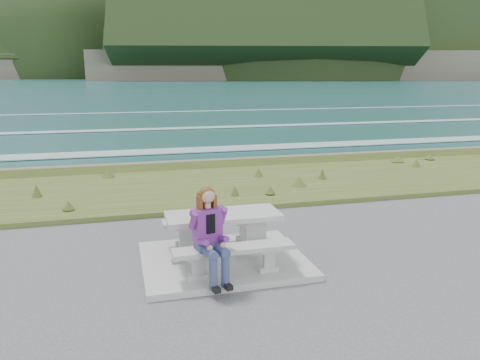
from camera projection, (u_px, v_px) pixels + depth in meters
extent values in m
cube|color=#ADACA7|center=(224.00, 260.00, 7.59)|extent=(2.60, 2.10, 0.10)
cube|color=#ADACA7|center=(190.00, 258.00, 7.44)|extent=(0.62, 0.12, 0.08)
cube|color=#ADACA7|center=(190.00, 241.00, 7.37)|extent=(0.34, 0.09, 0.51)
cube|color=#ADACA7|center=(190.00, 223.00, 7.30)|extent=(0.62, 0.12, 0.08)
cube|color=#ADACA7|center=(255.00, 252.00, 7.70)|extent=(0.62, 0.12, 0.08)
cube|color=#ADACA7|center=(256.00, 235.00, 7.64)|extent=(0.34, 0.09, 0.51)
cube|color=#ADACA7|center=(256.00, 218.00, 7.57)|extent=(0.62, 0.12, 0.08)
cube|color=#ADACA7|center=(223.00, 216.00, 7.42)|extent=(1.80, 0.75, 0.08)
cube|color=#ADACA7|center=(198.00, 277.00, 6.78)|extent=(0.30, 0.12, 0.08)
cube|color=#ADACA7|center=(198.00, 267.00, 6.74)|extent=(0.17, 0.09, 0.22)
cube|color=#ADACA7|center=(197.00, 257.00, 6.71)|extent=(0.30, 0.12, 0.08)
cube|color=#ADACA7|center=(269.00, 269.00, 7.05)|extent=(0.30, 0.12, 0.08)
cube|color=#ADACA7|center=(269.00, 259.00, 7.01)|extent=(0.17, 0.09, 0.22)
cube|color=#ADACA7|center=(269.00, 250.00, 6.98)|extent=(0.30, 0.12, 0.08)
cube|color=#ADACA7|center=(234.00, 249.00, 6.83)|extent=(1.80, 0.35, 0.07)
cube|color=#ADACA7|center=(184.00, 243.00, 8.10)|extent=(0.30, 0.12, 0.08)
cube|color=#ADACA7|center=(184.00, 235.00, 8.06)|extent=(0.17, 0.09, 0.22)
cube|color=#ADACA7|center=(184.00, 227.00, 8.03)|extent=(0.30, 0.12, 0.08)
cube|color=#ADACA7|center=(244.00, 238.00, 8.36)|extent=(0.30, 0.12, 0.08)
cube|color=#ADACA7|center=(244.00, 230.00, 8.33)|extent=(0.17, 0.09, 0.22)
cube|color=#ADACA7|center=(244.00, 222.00, 8.30)|extent=(0.30, 0.12, 0.08)
cube|color=#ADACA7|center=(214.00, 220.00, 8.15)|extent=(1.80, 0.35, 0.07)
cube|color=#2F4A1C|center=(182.00, 190.00, 12.31)|extent=(160.00, 4.50, 0.22)
cube|color=brown|center=(169.00, 169.00, 15.05)|extent=(160.00, 0.80, 2.20)
plane|color=#1F5659|center=(116.00, 78.00, 413.25)|extent=(1600.00, 1600.00, 0.00)
cube|color=silver|center=(156.00, 180.00, 21.19)|extent=(220.00, 3.00, 0.06)
cube|color=silver|center=(145.00, 152.00, 28.73)|extent=(220.00, 2.00, 0.06)
cube|color=silver|center=(136.00, 130.00, 40.04)|extent=(220.00, 1.40, 0.06)
cube|color=silver|center=(129.00, 113.00, 57.00)|extent=(220.00, 1.00, 0.06)
cube|color=brown|center=(295.00, 67.00, 349.23)|extent=(296.14, 193.70, 18.00)
ellipsoid|color=black|center=(296.00, 63.00, 348.55)|extent=(311.77, 210.10, 232.22)
cube|color=brown|center=(436.00, 68.00, 481.16)|extent=(224.66, 148.06, 18.00)
ellipsoid|color=black|center=(437.00, 65.00, 480.49)|extent=(236.23, 161.33, 177.58)
cube|color=brown|center=(69.00, 68.00, 410.74)|extent=(201.55, 149.04, 18.00)
ellipsoid|color=black|center=(68.00, 64.00, 410.07)|extent=(211.86, 162.91, 150.26)
cube|color=navy|center=(214.00, 265.00, 6.59)|extent=(0.49, 0.73, 0.56)
cube|color=#77298B|center=(207.00, 225.00, 6.66)|extent=(0.43, 0.30, 0.50)
sphere|color=tan|center=(207.00, 196.00, 6.55)|extent=(0.21, 0.21, 0.21)
sphere|color=#532113|center=(207.00, 195.00, 6.57)|extent=(0.23, 0.23, 0.23)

